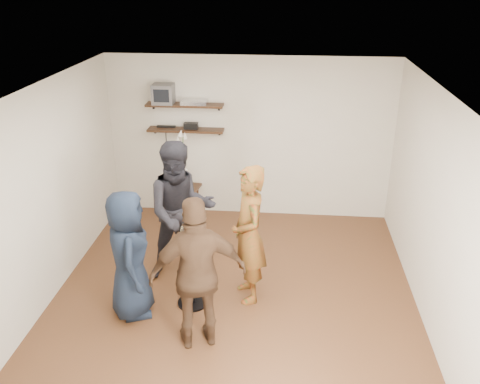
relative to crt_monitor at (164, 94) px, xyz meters
name	(u,v)px	position (x,y,z in m)	size (l,w,h in m)	color
room	(233,205)	(1.32, -2.38, -0.72)	(4.58, 5.08, 2.68)	#492F17
shelf_upper	(185,105)	(0.32, 0.00, -0.17)	(1.20, 0.25, 0.04)	black
shelf_lower	(186,130)	(0.32, 0.00, -0.57)	(1.20, 0.25, 0.04)	black
crt_monitor	(164,94)	(0.00, 0.00, 0.00)	(0.32, 0.30, 0.30)	#59595B
dvd_deck	(194,102)	(0.48, 0.00, -0.12)	(0.40, 0.24, 0.06)	silver
radio	(191,126)	(0.41, 0.00, -0.50)	(0.22, 0.10, 0.10)	black
power_strip	(166,126)	(0.00, 0.05, -0.54)	(0.30, 0.05, 0.03)	black
side_table	(184,192)	(0.29, -0.20, -1.56)	(0.52, 0.52, 0.55)	black
vase_lilies	(183,169)	(0.29, -0.20, -1.15)	(0.19, 0.20, 0.99)	white
drinks_table	(191,265)	(0.83, -2.50, -1.46)	(0.48, 0.48, 0.87)	black
wine_glass_fl	(184,232)	(0.77, -2.54, -1.01)	(0.07, 0.07, 0.21)	silver
wine_glass_fr	(195,234)	(0.90, -2.54, -1.02)	(0.06, 0.06, 0.19)	silver
wine_glass_bl	(189,228)	(0.82, -2.44, -1.00)	(0.07, 0.07, 0.22)	silver
wine_glass_br	(191,231)	(0.85, -2.49, -1.01)	(0.07, 0.07, 0.21)	silver
person_plaid	(249,235)	(1.50, -2.27, -1.15)	(0.63, 0.42, 1.74)	red
person_dark	(181,211)	(0.59, -1.84, -1.09)	(0.90, 0.70, 1.86)	black
person_navy	(129,255)	(0.16, -2.72, -1.23)	(0.77, 0.50, 1.57)	black
person_brown	(198,274)	(1.04, -3.17, -1.15)	(1.02, 0.42, 1.74)	#472F1E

